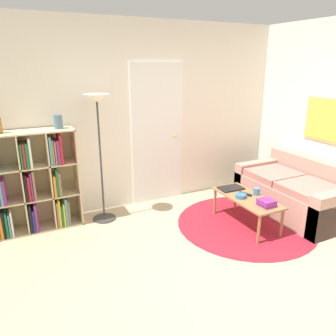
# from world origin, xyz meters

# --- Properties ---
(ground_plane) EXTENTS (14.00, 14.00, 0.00)m
(ground_plane) POSITION_xyz_m (0.00, 0.00, 0.00)
(ground_plane) COLOR tan
(wall_back) EXTENTS (7.45, 0.11, 2.60)m
(wall_back) POSITION_xyz_m (0.01, 2.31, 1.29)
(wall_back) COLOR silver
(wall_back) RESTS_ON ground_plane
(wall_right) EXTENTS (0.08, 5.28, 2.60)m
(wall_right) POSITION_xyz_m (2.25, 1.14, 1.30)
(wall_right) COLOR silver
(wall_right) RESTS_ON ground_plane
(rug) EXTENTS (1.80, 1.80, 0.01)m
(rug) POSITION_xyz_m (0.95, 1.01, 0.00)
(rug) COLOR maroon
(rug) RESTS_ON ground_plane
(bookshelf) EXTENTS (1.00, 0.34, 1.27)m
(bookshelf) POSITION_xyz_m (-1.52, 2.10, 0.61)
(bookshelf) COLOR beige
(bookshelf) RESTS_ON ground_plane
(floor_lamp) EXTENTS (0.32, 0.32, 1.67)m
(floor_lamp) POSITION_xyz_m (-0.69, 1.98, 1.38)
(floor_lamp) COLOR #333333
(floor_lamp) RESTS_ON ground_plane
(couch) EXTENTS (0.87, 1.57, 0.73)m
(couch) POSITION_xyz_m (1.83, 1.02, 0.27)
(couch) COLOR tan
(couch) RESTS_ON ground_plane
(coffee_table) EXTENTS (0.44, 0.98, 0.39)m
(coffee_table) POSITION_xyz_m (0.93, 1.00, 0.35)
(coffee_table) COLOR #996B42
(coffee_table) RESTS_ON ground_plane
(laptop) EXTENTS (0.33, 0.23, 0.02)m
(laptop) POSITION_xyz_m (0.92, 1.32, 0.40)
(laptop) COLOR black
(laptop) RESTS_ON coffee_table
(bowl) EXTENTS (0.14, 0.14, 0.05)m
(bowl) POSITION_xyz_m (0.84, 1.01, 0.42)
(bowl) COLOR teal
(bowl) RESTS_ON coffee_table
(book_stack_on_table) EXTENTS (0.17, 0.19, 0.08)m
(book_stack_on_table) POSITION_xyz_m (0.96, 0.67, 0.43)
(book_stack_on_table) COLOR #7F287A
(book_stack_on_table) RESTS_ON coffee_table
(cup) EXTENTS (0.08, 0.08, 0.09)m
(cup) POSITION_xyz_m (1.09, 1.00, 0.44)
(cup) COLOR teal
(cup) RESTS_ON coffee_table
(remote) EXTENTS (0.11, 0.18, 0.02)m
(remote) POSITION_xyz_m (0.96, 1.06, 0.40)
(remote) COLOR black
(remote) RESTS_ON coffee_table
(vase_on_shelf) EXTENTS (0.10, 0.10, 0.17)m
(vase_on_shelf) POSITION_xyz_m (-1.15, 2.09, 1.35)
(vase_on_shelf) COLOR slate
(vase_on_shelf) RESTS_ON bookshelf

